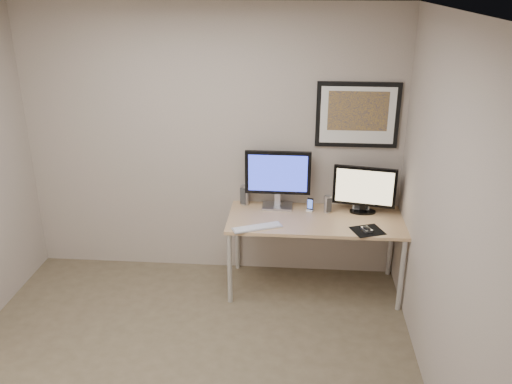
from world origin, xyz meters
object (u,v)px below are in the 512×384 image
(desk, at_px, (315,225))
(fan_unit, at_px, (362,198))
(monitor_tv, at_px, (364,189))
(phone_dock, at_px, (310,205))
(framed_art, at_px, (358,115))
(speaker_left, at_px, (245,195))
(monitor_large, at_px, (278,177))
(speaker_right, at_px, (327,204))
(keyboard, at_px, (257,227))

(desk, relative_size, fan_unit, 6.71)
(monitor_tv, relative_size, phone_dock, 4.38)
(framed_art, distance_m, speaker_left, 1.30)
(speaker_left, bearing_deg, monitor_large, 14.27)
(monitor_large, height_order, phone_dock, monitor_large)
(monitor_tv, bearing_deg, speaker_right, -166.86)
(fan_unit, bearing_deg, desk, -144.92)
(framed_art, height_order, monitor_large, framed_art)
(framed_art, bearing_deg, fan_unit, -46.48)
(speaker_right, bearing_deg, fan_unit, -8.18)
(keyboard, bearing_deg, desk, 2.00)
(speaker_left, height_order, fan_unit, fan_unit)
(fan_unit, bearing_deg, speaker_left, -175.91)
(fan_unit, bearing_deg, monitor_tv, -78.10)
(desk, xyz_separation_m, keyboard, (-0.52, -0.25, 0.07))
(speaker_left, xyz_separation_m, speaker_right, (0.79, -0.13, -0.02))
(speaker_right, bearing_deg, monitor_tv, -22.14)
(speaker_left, xyz_separation_m, keyboard, (0.16, -0.52, -0.09))
(phone_dock, bearing_deg, keyboard, -119.91)
(speaker_right, bearing_deg, framed_art, 12.74)
(keyboard, bearing_deg, framed_art, 10.08)
(framed_art, height_order, phone_dock, framed_art)
(desk, xyz_separation_m, speaker_right, (0.11, 0.15, 0.15))
(fan_unit, bearing_deg, speaker_right, -157.89)
(speaker_left, bearing_deg, desk, 1.11)
(monitor_large, distance_m, fan_unit, 0.82)
(framed_art, bearing_deg, keyboard, -146.19)
(speaker_right, height_order, fan_unit, fan_unit)
(monitor_large, distance_m, speaker_left, 0.38)
(fan_unit, bearing_deg, monitor_large, -172.94)
(speaker_left, height_order, keyboard, speaker_left)
(monitor_tv, bearing_deg, fan_unit, 106.88)
(speaker_right, xyz_separation_m, phone_dock, (-0.16, 0.01, -0.02))
(desk, xyz_separation_m, fan_unit, (0.43, 0.24, 0.18))
(monitor_large, distance_m, monitor_tv, 0.81)
(desk, distance_m, keyboard, 0.58)
(keyboard, bearing_deg, speaker_right, 8.64)
(framed_art, relative_size, speaker_right, 4.57)
(framed_art, bearing_deg, phone_dock, -157.11)
(keyboard, height_order, fan_unit, fan_unit)
(monitor_large, distance_m, speaker_right, 0.53)
(framed_art, height_order, speaker_left, framed_art)
(speaker_right, relative_size, keyboard, 0.37)
(desk, xyz_separation_m, framed_art, (0.35, 0.33, 0.96))
(framed_art, height_order, fan_unit, framed_art)
(keyboard, distance_m, fan_unit, 1.08)
(speaker_left, height_order, phone_dock, speaker_left)
(monitor_tv, height_order, keyboard, monitor_tv)
(monitor_tv, xyz_separation_m, fan_unit, (-0.01, 0.08, -0.12))
(monitor_large, relative_size, phone_dock, 4.73)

